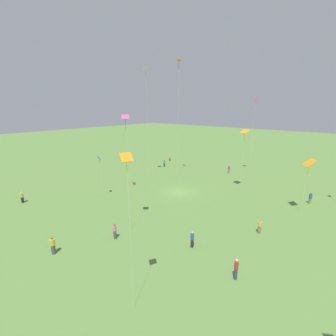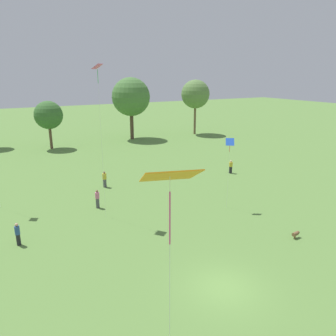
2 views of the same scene
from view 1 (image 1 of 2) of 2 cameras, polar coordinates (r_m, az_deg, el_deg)
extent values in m
plane|color=#5B843D|center=(37.07, 2.86, -6.12)|extent=(240.00, 240.00, 0.00)
cylinder|color=#333D5B|center=(20.72, 16.78, -24.38)|extent=(0.39, 0.39, 0.94)
cylinder|color=#B72D2D|center=(20.22, 16.97, -22.58)|extent=(0.46, 0.46, 0.70)
sphere|color=beige|center=(19.94, 17.08, -21.50)|extent=(0.24, 0.24, 0.24)
cylinder|color=#4C4C51|center=(25.32, -13.32, -16.13)|extent=(0.46, 0.46, 0.95)
cylinder|color=pink|center=(24.94, -13.43, -14.64)|extent=(0.54, 0.54, 0.57)
sphere|color=brown|center=(24.74, -13.49, -13.82)|extent=(0.24, 0.24, 0.24)
cylinder|color=#847056|center=(38.56, 32.33, -7.08)|extent=(0.44, 0.44, 0.81)
cylinder|color=#2D5193|center=(38.32, 32.48, -6.08)|extent=(0.52, 0.52, 0.62)
sphere|color=brown|center=(38.18, 32.57, -5.48)|extent=(0.24, 0.24, 0.24)
cylinder|color=#333D5B|center=(52.53, -0.96, 0.81)|extent=(0.55, 0.55, 0.83)
cylinder|color=#4C9956|center=(52.36, -0.97, 1.57)|extent=(0.65, 0.65, 0.60)
sphere|color=brown|center=(52.26, -0.97, 2.01)|extent=(0.24, 0.24, 0.24)
cylinder|color=#232328|center=(39.20, -33.01, -6.80)|extent=(0.45, 0.45, 0.86)
cylinder|color=gold|center=(38.97, -33.16, -5.83)|extent=(0.53, 0.53, 0.56)
sphere|color=beige|center=(38.84, -33.24, -5.27)|extent=(0.24, 0.24, 0.24)
cylinder|color=#4C4C51|center=(58.27, 0.42, 2.23)|extent=(0.48, 0.48, 0.78)
cylinder|color=gold|center=(58.10, 0.42, 2.94)|extent=(0.57, 0.57, 0.71)
sphere|color=beige|center=(58.01, 0.42, 3.40)|extent=(0.24, 0.24, 0.24)
cylinder|color=#4C4C51|center=(25.05, -27.09, -17.92)|extent=(0.44, 0.44, 0.92)
cylinder|color=gold|center=(24.66, -27.31, -16.39)|extent=(0.52, 0.52, 0.63)
sphere|color=brown|center=(24.45, -27.44, -15.52)|extent=(0.24, 0.24, 0.24)
cylinder|color=#847056|center=(48.88, 15.19, -0.78)|extent=(0.36, 0.36, 0.92)
cylinder|color=purple|center=(48.68, 15.25, 0.09)|extent=(0.43, 0.43, 0.62)
sphere|color=tan|center=(48.57, 15.29, 0.58)|extent=(0.24, 0.24, 0.24)
cylinder|color=#232328|center=(23.58, 6.13, -18.47)|extent=(0.42, 0.42, 0.85)
cylinder|color=#2D5193|center=(23.18, 6.18, -16.94)|extent=(0.49, 0.49, 0.64)
sphere|color=tan|center=(22.95, 6.21, -16.01)|extent=(0.24, 0.24, 0.24)
cylinder|color=#847056|center=(27.49, 22.17, -14.32)|extent=(0.38, 0.38, 0.87)
cylinder|color=gold|center=(27.15, 22.33, -12.98)|extent=(0.44, 0.44, 0.58)
sphere|color=#A87A56|center=(26.97, 22.41, -12.20)|extent=(0.24, 0.24, 0.24)
cube|color=blue|center=(34.44, -17.07, 2.40)|extent=(0.88, 0.81, 0.59)
cylinder|color=red|center=(34.56, -17.00, 1.50)|extent=(0.04, 0.04, 0.67)
cylinder|color=silver|center=(35.22, -16.68, -2.55)|extent=(0.01, 0.01, 6.24)
cube|color=#E54C99|center=(23.12, -10.81, 12.67)|extent=(0.99, 0.99, 0.40)
cylinder|color=green|center=(23.16, -10.72, 10.83)|extent=(0.04, 0.04, 1.04)
cylinder|color=silver|center=(24.19, -10.08, -2.33)|extent=(0.01, 0.01, 12.55)
cube|color=orange|center=(12.96, -10.54, 2.73)|extent=(0.77, 0.83, 0.44)
cylinder|color=yellow|center=(13.13, -10.40, -0.27)|extent=(0.04, 0.04, 1.01)
cylinder|color=silver|center=(15.03, -9.52, -17.64)|extent=(0.01, 0.01, 10.72)
cube|color=orange|center=(37.16, 18.94, 8.81)|extent=(1.49, 1.42, 0.55)
cylinder|color=#E54C99|center=(37.28, 18.80, 7.26)|extent=(0.04, 0.04, 1.29)
cylinder|color=silver|center=(37.96, 18.30, 1.41)|extent=(0.01, 0.01, 9.85)
cube|color=red|center=(47.83, 21.44, 16.14)|extent=(1.08, 1.08, 0.23)
cylinder|color=#E54C99|center=(47.81, 21.35, 15.28)|extent=(0.04, 0.04, 0.98)
cylinder|color=silver|center=(48.16, 20.57, 7.17)|extent=(0.01, 0.01, 15.09)
cube|color=orange|center=(32.70, 32.24, 1.14)|extent=(1.59, 1.62, 0.81)
cylinder|color=yellow|center=(32.94, 31.97, -0.72)|extent=(0.04, 0.04, 1.44)
cylinder|color=silver|center=(33.56, 31.42, -4.53)|extent=(0.01, 0.01, 6.84)
cube|color=yellow|center=(42.66, -5.69, 23.90)|extent=(1.24, 1.24, 0.43)
cylinder|color=purple|center=(42.53, -5.65, 22.64)|extent=(0.04, 0.04, 1.34)
cylinder|color=silver|center=(42.31, -5.33, 10.41)|extent=(0.01, 0.01, 19.97)
cube|color=orange|center=(43.31, 2.78, 25.67)|extent=(0.99, 0.96, 0.29)
cylinder|color=black|center=(43.15, 2.77, 24.52)|extent=(0.04, 0.04, 1.26)
cylinder|color=silver|center=(42.67, 2.60, 11.43)|extent=(0.01, 0.01, 21.35)
cylinder|color=brown|center=(40.82, -8.59, -3.72)|extent=(0.48, 0.32, 0.29)
sphere|color=brown|center=(41.01, -8.91, -3.58)|extent=(0.26, 0.26, 0.26)
cylinder|color=brown|center=(40.90, -8.58, -4.05)|extent=(0.13, 0.13, 0.21)
camera|label=2|loc=(41.71, 26.52, 11.61)|focal=35.00mm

